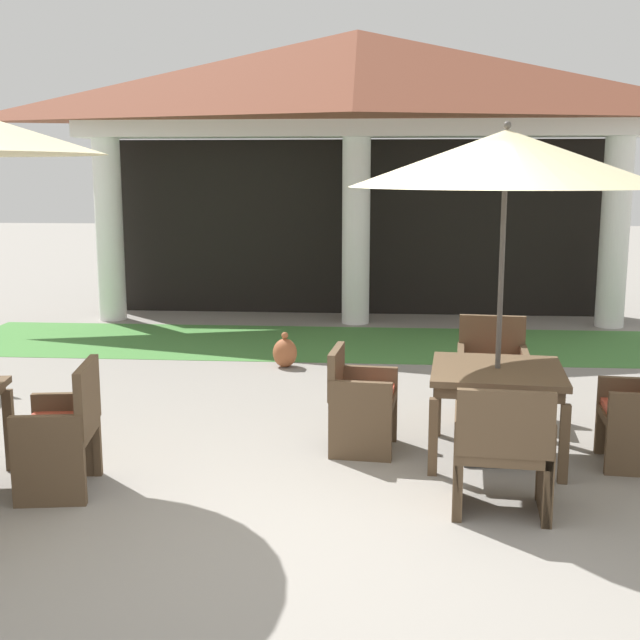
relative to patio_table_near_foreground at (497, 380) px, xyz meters
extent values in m
plane|color=gray|center=(-1.32, -1.52, -0.64)|extent=(60.00, 60.00, 0.00)
cylinder|color=white|center=(-5.05, 5.76, 0.73)|extent=(0.41, 0.41, 2.74)
cylinder|color=white|center=(-1.32, 5.76, 0.73)|extent=(0.41, 0.41, 2.74)
cylinder|color=white|center=(2.42, 5.76, 0.73)|extent=(0.41, 0.41, 2.74)
cube|color=white|center=(-1.32, 5.76, 2.22)|extent=(8.27, 0.70, 0.24)
pyramid|color=brown|center=(-1.32, 5.76, 2.96)|extent=(8.67, 2.43, 1.25)
cube|color=black|center=(-1.32, 6.66, 0.73)|extent=(8.07, 0.16, 2.74)
cube|color=#47843D|center=(-1.32, 4.26, -0.63)|extent=(10.47, 2.27, 0.01)
cube|color=brown|center=(0.00, 0.00, 0.07)|extent=(1.11, 1.11, 0.05)
cube|color=brown|center=(0.00, 0.00, 0.00)|extent=(1.02, 1.02, 0.09)
cube|color=brown|center=(-0.52, -0.43, -0.34)|extent=(0.08, 0.08, 0.59)
cube|color=brown|center=(0.43, -0.52, -0.34)|extent=(0.08, 0.08, 0.59)
cube|color=brown|center=(-0.43, 0.52, -0.34)|extent=(0.08, 0.08, 0.59)
cube|color=brown|center=(0.52, 0.43, -0.34)|extent=(0.08, 0.08, 0.59)
cube|color=#2D2D2D|center=(0.00, 0.00, -0.60)|extent=(0.52, 0.52, 0.07)
cylinder|color=#4C4742|center=(0.00, 0.00, 0.52)|extent=(0.04, 0.04, 2.31)
cone|color=beige|center=(0.00, 0.00, 1.71)|extent=(2.37, 2.37, 0.42)
sphere|color=#4C4742|center=(0.00, 0.00, 1.95)|extent=(0.06, 0.06, 0.06)
cube|color=brown|center=(1.05, -0.10, -0.24)|extent=(0.54, 0.57, 0.07)
cube|color=#C64C38|center=(1.05, -0.10, -0.18)|extent=(0.50, 0.52, 0.05)
cube|color=brown|center=(1.07, 0.14, -0.32)|extent=(0.50, 0.11, 0.64)
cube|color=brown|center=(0.81, -0.31, -0.46)|extent=(0.06, 0.06, 0.36)
cube|color=brown|center=(0.85, 0.15, -0.46)|extent=(0.06, 0.06, 0.36)
cube|color=brown|center=(0.10, 1.05, -0.21)|extent=(0.66, 0.58, 0.07)
cube|color=#C64C38|center=(0.10, 1.05, -0.15)|extent=(0.61, 0.54, 0.05)
cube|color=brown|center=(0.12, 1.29, 0.06)|extent=(0.61, 0.12, 0.46)
cube|color=brown|center=(0.38, 1.02, -0.31)|extent=(0.11, 0.53, 0.66)
cube|color=brown|center=(-0.19, 1.07, -0.31)|extent=(0.11, 0.53, 0.66)
cube|color=brown|center=(0.35, 0.78, -0.44)|extent=(0.06, 0.06, 0.39)
cube|color=brown|center=(-0.20, 0.84, -0.44)|extent=(0.06, 0.06, 0.39)
cube|color=brown|center=(0.40, 1.25, -0.44)|extent=(0.06, 0.06, 0.39)
cube|color=brown|center=(-0.15, 1.31, -0.44)|extent=(0.06, 0.06, 0.39)
cube|color=brown|center=(-1.05, 0.10, -0.21)|extent=(0.55, 0.60, 0.07)
cube|color=#C64C38|center=(-1.05, 0.10, -0.15)|extent=(0.51, 0.55, 0.05)
cube|color=brown|center=(-1.28, 0.12, 0.02)|extent=(0.11, 0.55, 0.38)
cube|color=brown|center=(-1.02, 0.35, -0.32)|extent=(0.50, 0.11, 0.64)
cube|color=brown|center=(-1.07, -0.15, -0.32)|extent=(0.50, 0.11, 0.64)
cube|color=brown|center=(-0.80, 0.32, -0.44)|extent=(0.06, 0.06, 0.39)
cube|color=brown|center=(-0.85, -0.17, -0.44)|extent=(0.06, 0.06, 0.39)
cube|color=brown|center=(-1.24, 0.37, -0.44)|extent=(0.06, 0.06, 0.39)
cube|color=brown|center=(-1.29, -0.13, -0.44)|extent=(0.06, 0.06, 0.39)
cube|color=brown|center=(-0.10, -1.05, -0.21)|extent=(0.66, 0.57, 0.07)
cube|color=#C64C38|center=(-0.10, -1.05, -0.15)|extent=(0.61, 0.52, 0.05)
cube|color=brown|center=(-0.12, -1.28, 0.04)|extent=(0.62, 0.12, 0.44)
cube|color=brown|center=(-0.39, -1.02, -0.29)|extent=(0.11, 0.52, 0.68)
cube|color=brown|center=(0.19, -1.07, -0.29)|extent=(0.11, 0.52, 0.68)
cube|color=brown|center=(-0.36, -0.79, -0.44)|extent=(0.06, 0.06, 0.39)
cube|color=brown|center=(0.20, -0.84, -0.44)|extent=(0.06, 0.06, 0.39)
cube|color=brown|center=(-0.40, -1.25, -0.44)|extent=(0.06, 0.06, 0.39)
cube|color=brown|center=(0.16, -1.30, -0.44)|extent=(0.06, 0.06, 0.39)
cube|color=brown|center=(-3.73, -0.57, -0.32)|extent=(0.08, 0.08, 0.63)
cube|color=brown|center=(-3.19, -0.94, -0.21)|extent=(0.57, 0.67, 0.07)
cube|color=#C64C38|center=(-3.19, -0.94, -0.15)|extent=(0.53, 0.62, 0.05)
cube|color=brown|center=(-2.97, -0.91, 0.06)|extent=(0.15, 0.61, 0.47)
cube|color=brown|center=(-3.15, -1.22, -0.32)|extent=(0.49, 0.13, 0.64)
cube|color=brown|center=(-3.24, -0.66, -0.32)|extent=(0.49, 0.13, 0.64)
cube|color=brown|center=(-3.37, -1.24, -0.44)|extent=(0.06, 0.06, 0.39)
cube|color=brown|center=(-3.45, -0.70, -0.44)|extent=(0.06, 0.06, 0.39)
cube|color=brown|center=(-2.94, -1.18, -0.44)|extent=(0.06, 0.06, 0.39)
cube|color=brown|center=(-3.02, -0.63, -0.44)|extent=(0.06, 0.06, 0.39)
ellipsoid|color=#9E5633|center=(-2.04, 2.89, -0.47)|extent=(0.28, 0.28, 0.34)
sphere|color=#9E5633|center=(-2.04, 2.89, -0.26)|extent=(0.08, 0.08, 0.08)
camera|label=1|loc=(-0.91, -6.29, 1.62)|focal=45.66mm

